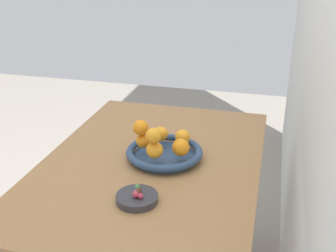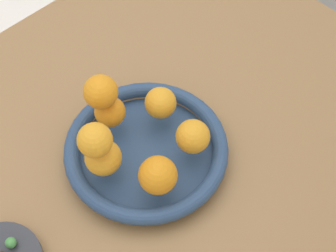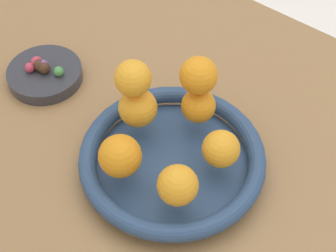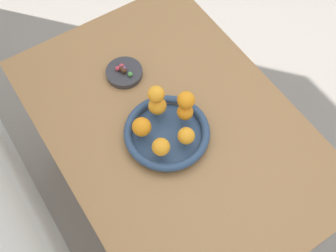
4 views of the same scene
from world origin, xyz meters
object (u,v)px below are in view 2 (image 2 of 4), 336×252
at_px(orange_1, 110,112).
at_px(candy_ball_1, 11,243).
at_px(orange_3, 158,175).
at_px(dining_table, 123,176).
at_px(orange_4, 193,136).
at_px(orange_0, 161,103).
at_px(orange_6, 101,92).
at_px(orange_5, 95,140).
at_px(orange_2, 103,157).
at_px(fruit_bowl, 146,150).

bearing_deg(orange_1, candy_ball_1, 13.36).
bearing_deg(candy_ball_1, orange_3, 158.80).
distance_m(dining_table, orange_4, 0.20).
relative_size(orange_1, orange_4, 0.93).
distance_m(orange_0, orange_3, 0.14).
height_order(orange_0, orange_6, orange_6).
bearing_deg(orange_3, dining_table, -95.26).
bearing_deg(orange_4, orange_5, -27.34).
height_order(orange_0, orange_5, orange_5).
distance_m(orange_1, orange_2, 0.09).
relative_size(orange_5, candy_ball_1, 3.15).
distance_m(dining_table, orange_6, 0.21).
relative_size(fruit_bowl, orange_1, 5.26).
height_order(orange_3, orange_4, orange_3).
bearing_deg(candy_ball_1, orange_5, 179.43).
bearing_deg(orange_5, orange_4, 152.66).
bearing_deg(dining_table, candy_ball_1, 5.79).
distance_m(orange_1, orange_5, 0.11).
bearing_deg(orange_1, orange_0, 148.05).
height_order(orange_4, candy_ball_1, orange_4).
bearing_deg(orange_2, orange_3, 115.44).
bearing_deg(orange_6, orange_4, 117.22).
distance_m(orange_0, orange_2, 0.14).
bearing_deg(orange_3, orange_5, -61.06).
distance_m(orange_1, orange_6, 0.05).
bearing_deg(orange_2, dining_table, -151.79).
distance_m(fruit_bowl, orange_6, 0.13).
distance_m(orange_4, orange_6, 0.16).
distance_m(orange_5, orange_6, 0.09).
distance_m(orange_4, candy_ball_1, 0.32).
distance_m(orange_0, orange_5, 0.16).
bearing_deg(dining_table, orange_6, -102.62).
xyz_separation_m(dining_table, candy_ball_1, (0.23, 0.02, 0.12)).
bearing_deg(orange_0, orange_2, 6.73).
height_order(orange_3, orange_5, orange_5).
bearing_deg(orange_3, fruit_bowl, -118.26).
height_order(orange_3, candy_ball_1, orange_3).
relative_size(orange_3, orange_6, 1.09).
bearing_deg(orange_4, orange_1, -64.23).
xyz_separation_m(orange_4, candy_ball_1, (0.31, -0.07, -0.04)).
bearing_deg(orange_2, orange_4, 151.84).
bearing_deg(candy_ball_1, orange_1, -166.64).
bearing_deg(orange_5, dining_table, -155.99).
bearing_deg(orange_6, orange_3, 82.68).
distance_m(orange_3, candy_ball_1, 0.24).
bearing_deg(orange_6, fruit_bowl, 102.14).
height_order(fruit_bowl, orange_5, orange_5).
relative_size(orange_0, orange_6, 0.97).
bearing_deg(orange_0, candy_ball_1, 2.38).
relative_size(orange_4, orange_5, 1.05).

